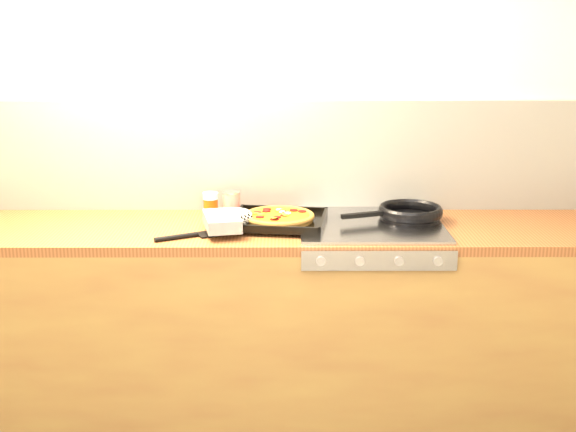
{
  "coord_description": "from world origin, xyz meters",
  "views": [
    {
      "loc": [
        0.09,
        -1.84,
        1.73
      ],
      "look_at": [
        0.1,
        1.08,
        0.95
      ],
      "focal_mm": 45.0,
      "sensor_mm": 36.0,
      "label": 1
    }
  ],
  "objects_px": {
    "frying_pan": "(409,213)",
    "tomato_can": "(232,204)",
    "juice_glass": "(211,205)",
    "pizza_on_tray": "(263,218)"
  },
  "relations": [
    {
      "from": "pizza_on_tray",
      "to": "tomato_can",
      "type": "height_order",
      "value": "tomato_can"
    },
    {
      "from": "pizza_on_tray",
      "to": "tomato_can",
      "type": "xyz_separation_m",
      "value": [
        -0.15,
        0.19,
        0.01
      ]
    },
    {
      "from": "pizza_on_tray",
      "to": "frying_pan",
      "type": "relative_size",
      "value": 1.1
    },
    {
      "from": "frying_pan",
      "to": "tomato_can",
      "type": "height_order",
      "value": "tomato_can"
    },
    {
      "from": "pizza_on_tray",
      "to": "frying_pan",
      "type": "distance_m",
      "value": 0.63
    },
    {
      "from": "frying_pan",
      "to": "juice_glass",
      "type": "relative_size",
      "value": 4.34
    },
    {
      "from": "tomato_can",
      "to": "juice_glass",
      "type": "height_order",
      "value": "tomato_can"
    },
    {
      "from": "tomato_can",
      "to": "juice_glass",
      "type": "relative_size",
      "value": 1.02
    },
    {
      "from": "frying_pan",
      "to": "tomato_can",
      "type": "relative_size",
      "value": 4.26
    },
    {
      "from": "frying_pan",
      "to": "juice_glass",
      "type": "bearing_deg",
      "value": 174.92
    }
  ]
}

